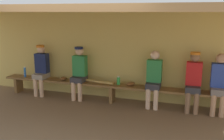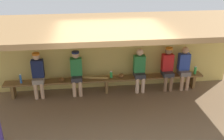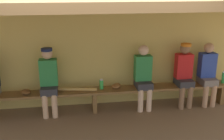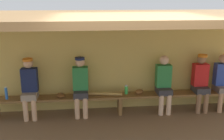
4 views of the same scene
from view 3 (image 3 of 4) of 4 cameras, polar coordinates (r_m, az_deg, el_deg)
back_wall at (r=5.71m, az=-4.31°, el=3.46°), size 8.00×0.20×2.20m
dugout_roof at (r=4.24m, az=-3.23°, el=14.46°), size 8.00×2.80×0.12m
bench at (r=5.50m, az=-3.76°, el=-4.90°), size 6.00×0.36×0.46m
player_with_sunglasses at (r=5.56m, az=6.64°, el=-1.00°), size 0.34×0.42×1.34m
player_in_red at (r=5.38m, az=-13.21°, el=-1.78°), size 0.34×0.42×1.34m
player_middle at (r=6.07m, az=19.55°, el=-0.31°), size 0.34×0.42×1.34m
player_in_blue at (r=5.84m, az=15.00°, el=-0.39°), size 0.34×0.42×1.34m
water_bottle_blue at (r=6.28m, az=22.47°, el=-1.48°), size 0.08×0.08×0.26m
water_bottle_clear at (r=5.49m, az=-2.24°, el=-3.03°), size 0.08×0.08×0.21m
baseball_glove_tan at (r=5.55m, az=0.91°, el=-3.36°), size 0.27×0.29×0.09m
baseball_glove_dark_brown at (r=5.51m, az=-17.68°, el=-4.41°), size 0.26×0.29×0.09m
baseball_bat at (r=5.45m, az=-7.34°, el=-4.05°), size 0.78×0.20×0.07m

